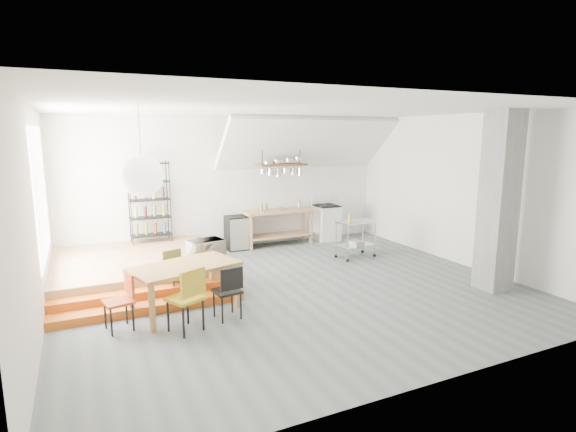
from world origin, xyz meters
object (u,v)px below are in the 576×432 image
rolling_cart (356,234)px  mini_fridge (236,233)px  dining_table (184,270)px  stove (326,222)px

rolling_cart → mini_fridge: rolling_cart is taller
dining_table → rolling_cart: rolling_cart is taller
dining_table → mini_fridge: (2.00, 3.40, -0.27)m
stove → mini_fridge: size_ratio=1.43×
mini_fridge → dining_table: bearing=-120.4°
rolling_cart → mini_fridge: 2.90m
rolling_cart → mini_fridge: size_ratio=1.11×
stove → mini_fridge: (-2.50, 0.04, -0.07)m
stove → mini_fridge: bearing=179.0°
stove → rolling_cart: size_ratio=1.29×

